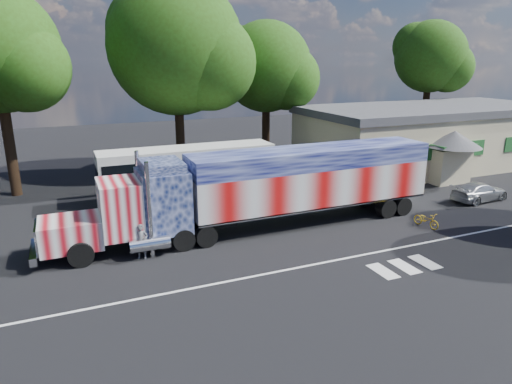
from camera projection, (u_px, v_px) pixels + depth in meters
name	position (u px, v px, depth m)	size (l,w,h in m)	color
ground	(279.00, 242.00, 23.43)	(100.00, 100.00, 0.00)	black
lane_markings	(349.00, 266.00, 20.75)	(30.00, 2.67, 0.01)	silver
semi_truck	(268.00, 187.00, 24.80)	(21.73, 3.43, 4.63)	black
coach_bus	(188.00, 171.00, 30.80)	(11.73, 2.73, 3.41)	silver
hall_building	(430.00, 136.00, 39.81)	(22.40, 12.80, 5.20)	beige
parked_car	(480.00, 192.00, 30.20)	(1.72, 4.23, 1.23)	#9D9EA1
woman	(141.00, 241.00, 21.32)	(0.63, 0.41, 1.72)	slate
bicycle	(426.00, 220.00, 25.48)	(0.57, 1.62, 0.85)	gold
tree_n_mid	(179.00, 47.00, 34.26)	(10.75, 10.24, 15.09)	black
tree_far_ne	(432.00, 57.00, 47.18)	(7.68, 7.31, 12.97)	black
tree_ne_a	(268.00, 68.00, 39.93)	(8.28, 7.88, 12.36)	black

